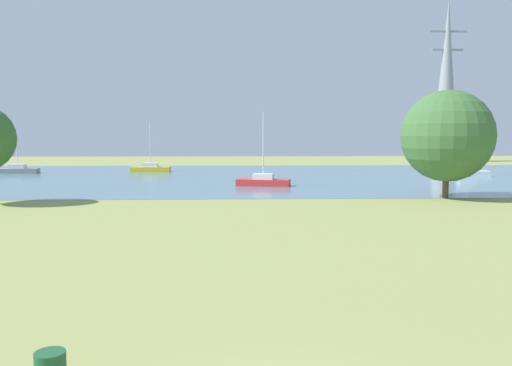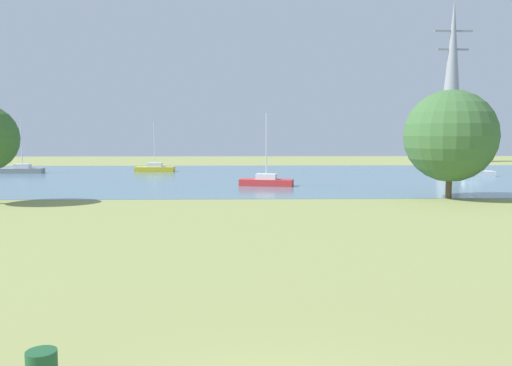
{
  "view_description": "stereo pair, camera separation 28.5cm",
  "coord_description": "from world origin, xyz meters",
  "px_view_note": "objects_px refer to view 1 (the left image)",
  "views": [
    {
      "loc": [
        -0.87,
        -7.83,
        4.75
      ],
      "look_at": [
        0.02,
        16.18,
        2.48
      ],
      "focal_mm": 37.03,
      "sensor_mm": 36.0,
      "label": 1
    },
    {
      "loc": [
        -0.59,
        -7.84,
        4.75
      ],
      "look_at": [
        0.02,
        16.18,
        2.48
      ],
      "focal_mm": 37.03,
      "sensor_mm": 36.0,
      "label": 2
    }
  ],
  "objects_px": {
    "sailboat_white": "(467,172)",
    "sailboat_gray": "(18,170)",
    "electricity_pylon": "(446,81)",
    "tree_east_far": "(447,136)",
    "sailboat_yellow": "(151,168)",
    "sailboat_red": "(263,181)"
  },
  "relations": [
    {
      "from": "sailboat_white",
      "to": "electricity_pylon",
      "type": "distance_m",
      "value": 34.67
    },
    {
      "from": "sailboat_gray",
      "to": "sailboat_yellow",
      "type": "bearing_deg",
      "value": 7.6
    },
    {
      "from": "sailboat_white",
      "to": "sailboat_yellow",
      "type": "relative_size",
      "value": 1.26
    },
    {
      "from": "sailboat_white",
      "to": "sailboat_gray",
      "type": "distance_m",
      "value": 51.92
    },
    {
      "from": "sailboat_yellow",
      "to": "sailboat_red",
      "type": "bearing_deg",
      "value": -54.24
    },
    {
      "from": "sailboat_white",
      "to": "tree_east_far",
      "type": "relative_size",
      "value": 0.97
    },
    {
      "from": "sailboat_white",
      "to": "electricity_pylon",
      "type": "xyz_separation_m",
      "value": [
        9.57,
        30.66,
        13.04
      ]
    },
    {
      "from": "sailboat_white",
      "to": "tree_east_far",
      "type": "height_order",
      "value": "tree_east_far"
    },
    {
      "from": "sailboat_yellow",
      "to": "electricity_pylon",
      "type": "xyz_separation_m",
      "value": [
        45.77,
        22.64,
        13.06
      ]
    },
    {
      "from": "sailboat_white",
      "to": "tree_east_far",
      "type": "xyz_separation_m",
      "value": [
        -10.23,
        -19.5,
        4.09
      ]
    },
    {
      "from": "sailboat_red",
      "to": "electricity_pylon",
      "type": "height_order",
      "value": "electricity_pylon"
    },
    {
      "from": "sailboat_white",
      "to": "sailboat_gray",
      "type": "height_order",
      "value": "sailboat_white"
    },
    {
      "from": "sailboat_white",
      "to": "tree_east_far",
      "type": "distance_m",
      "value": 22.4
    },
    {
      "from": "sailboat_red",
      "to": "sailboat_white",
      "type": "bearing_deg",
      "value": 23.52
    },
    {
      "from": "sailboat_gray",
      "to": "sailboat_white",
      "type": "bearing_deg",
      "value": -6.61
    },
    {
      "from": "sailboat_white",
      "to": "tree_east_far",
      "type": "bearing_deg",
      "value": -117.67
    },
    {
      "from": "sailboat_white",
      "to": "sailboat_gray",
      "type": "xyz_separation_m",
      "value": [
        -51.58,
        5.97,
        -0.01
      ]
    },
    {
      "from": "sailboat_gray",
      "to": "sailboat_red",
      "type": "bearing_deg",
      "value": -29.46
    },
    {
      "from": "sailboat_red",
      "to": "sailboat_yellow",
      "type": "xyz_separation_m",
      "value": [
        -13.04,
        18.1,
        -0.01
      ]
    },
    {
      "from": "sailboat_yellow",
      "to": "tree_east_far",
      "type": "height_order",
      "value": "tree_east_far"
    },
    {
      "from": "tree_east_far",
      "to": "sailboat_yellow",
      "type": "bearing_deg",
      "value": 133.34
    },
    {
      "from": "sailboat_yellow",
      "to": "electricity_pylon",
      "type": "bearing_deg",
      "value": 26.32
    }
  ]
}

